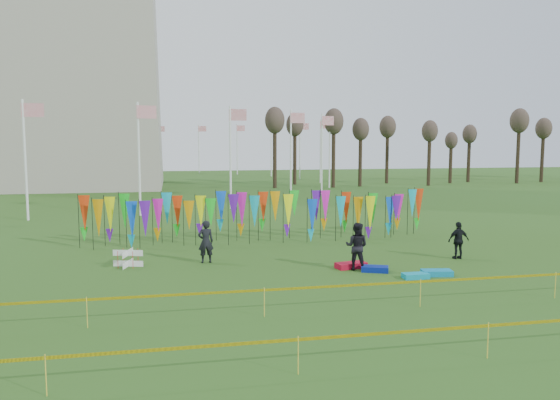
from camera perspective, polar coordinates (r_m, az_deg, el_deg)
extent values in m
plane|color=#2D4F16|center=(19.94, 2.33, -9.15)|extent=(160.00, 160.00, 0.00)
cylinder|color=white|center=(69.23, 4.25, 5.10)|extent=(0.16, 0.16, 8.00)
plane|color=#AF1224|center=(69.42, 4.76, 7.82)|extent=(1.40, 0.00, 1.40)
cylinder|color=white|center=(76.01, 2.09, 5.20)|extent=(0.16, 0.16, 8.00)
plane|color=#AF1224|center=(76.17, 2.54, 7.69)|extent=(1.40, 0.00, 1.40)
cylinder|color=white|center=(82.05, -0.92, 5.28)|extent=(0.16, 0.16, 8.00)
plane|color=#AF1224|center=(82.17, -0.51, 7.58)|extent=(1.40, 0.00, 1.40)
cylinder|color=white|center=(87.12, -4.50, 5.31)|extent=(0.16, 0.16, 8.00)
plane|color=#AF1224|center=(87.20, -4.13, 7.48)|extent=(1.40, 0.00, 1.40)
cylinder|color=white|center=(91.06, -8.48, 5.30)|extent=(0.16, 0.16, 8.00)
plane|color=#AF1224|center=(91.11, -8.13, 7.38)|extent=(1.40, 0.00, 1.40)
cylinder|color=white|center=(93.77, -12.71, 5.24)|extent=(0.16, 0.16, 8.00)
plane|color=#AF1224|center=(93.77, -12.38, 7.26)|extent=(1.40, 0.00, 1.40)
cylinder|color=white|center=(95.17, -17.07, 5.13)|extent=(0.16, 0.16, 8.00)
plane|color=#AF1224|center=(95.12, -16.78, 7.13)|extent=(1.40, 0.00, 1.40)
cylinder|color=white|center=(95.22, -21.49, 4.98)|extent=(0.16, 0.16, 8.00)
plane|color=#AF1224|center=(95.13, -21.21, 6.97)|extent=(1.40, 0.00, 1.40)
cylinder|color=white|center=(93.92, -25.86, 4.78)|extent=(0.16, 0.16, 8.00)
plane|color=#AF1224|center=(93.79, -25.60, 6.81)|extent=(1.40, 0.00, 1.40)
cylinder|color=white|center=(39.85, -25.07, 3.76)|extent=(0.16, 0.16, 8.00)
plane|color=#AF1224|center=(39.74, -24.44, 8.55)|extent=(1.40, 0.00, 1.40)
cylinder|color=white|center=(39.73, -14.52, 4.14)|extent=(0.16, 0.16, 8.00)
plane|color=#AF1224|center=(39.73, -13.77, 8.92)|extent=(1.40, 0.00, 1.40)
cylinder|color=white|center=(42.70, -5.20, 4.44)|extent=(0.16, 0.16, 8.00)
plane|color=#AF1224|center=(42.80, -4.43, 8.87)|extent=(1.40, 0.00, 1.40)
cylinder|color=white|center=(48.04, 1.14, 4.65)|extent=(0.16, 0.16, 8.00)
plane|color=#AF1224|center=(48.20, 1.86, 8.58)|extent=(1.40, 0.00, 1.40)
cylinder|color=white|center=(54.74, 4.40, 4.82)|extent=(0.16, 0.16, 8.00)
plane|color=#AF1224|center=(54.93, 5.03, 8.26)|extent=(1.40, 0.00, 1.40)
cylinder|color=white|center=(62.01, 5.20, 4.97)|extent=(0.16, 0.16, 8.00)
plane|color=#AF1224|center=(62.20, 5.77, 8.01)|extent=(1.40, 0.00, 1.40)
cylinder|color=black|center=(28.69, -20.12, -2.29)|extent=(0.03, 0.03, 2.48)
cone|color=red|center=(28.60, -19.60, -1.57)|extent=(0.64, 0.64, 1.60)
cylinder|color=black|center=(28.60, -19.01, -2.27)|extent=(0.03, 0.03, 2.48)
cone|color=orange|center=(28.52, -18.48, -1.55)|extent=(0.64, 0.64, 1.60)
cylinder|color=black|center=(28.53, -17.89, -2.25)|extent=(0.03, 0.03, 2.48)
cone|color=#EEF90C|center=(28.45, -17.35, -1.53)|extent=(0.64, 0.64, 1.60)
cylinder|color=black|center=(28.47, -16.77, -2.23)|extent=(0.03, 0.03, 2.48)
cone|color=#17CB21|center=(28.40, -16.23, -1.51)|extent=(0.64, 0.64, 1.60)
cylinder|color=black|center=(28.42, -15.64, -2.21)|extent=(0.03, 0.03, 2.48)
cone|color=blue|center=(28.36, -15.09, -1.49)|extent=(0.64, 0.64, 1.60)
cylinder|color=black|center=(28.39, -14.50, -2.19)|extent=(0.03, 0.03, 2.48)
cone|color=#5812A1|center=(28.32, -13.96, -1.46)|extent=(0.64, 0.64, 1.60)
cylinder|color=black|center=(28.36, -13.37, -2.17)|extent=(0.03, 0.03, 2.48)
cone|color=#E119B0|center=(28.30, -12.82, -1.44)|extent=(0.64, 0.64, 1.60)
cylinder|color=black|center=(28.34, -12.23, -2.15)|extent=(0.03, 0.03, 2.48)
cone|color=#0CA1B8|center=(28.29, -11.68, -1.42)|extent=(0.64, 0.64, 1.60)
cylinder|color=black|center=(28.34, -11.09, -2.12)|extent=(0.03, 0.03, 2.48)
cone|color=red|center=(28.29, -10.54, -1.39)|extent=(0.64, 0.64, 1.60)
cylinder|color=black|center=(28.35, -9.96, -2.10)|extent=(0.03, 0.03, 2.48)
cone|color=orange|center=(28.30, -9.40, -1.37)|extent=(0.64, 0.64, 1.60)
cylinder|color=black|center=(28.36, -8.82, -2.07)|extent=(0.03, 0.03, 2.48)
cone|color=#EEF90C|center=(28.33, -8.27, -1.34)|extent=(0.64, 0.64, 1.60)
cylinder|color=black|center=(28.39, -7.69, -2.05)|extent=(0.03, 0.03, 2.48)
cone|color=#17CB21|center=(28.36, -7.13, -1.32)|extent=(0.64, 0.64, 1.60)
cylinder|color=black|center=(28.43, -6.55, -2.02)|extent=(0.03, 0.03, 2.48)
cone|color=blue|center=(28.41, -6.00, -1.29)|extent=(0.64, 0.64, 1.60)
cylinder|color=black|center=(28.48, -5.43, -1.99)|extent=(0.03, 0.03, 2.48)
cone|color=#5812A1|center=(28.47, -4.87, -1.27)|extent=(0.64, 0.64, 1.60)
cylinder|color=black|center=(28.55, -4.30, -1.97)|extent=(0.03, 0.03, 2.48)
cone|color=#E119B0|center=(28.53, -3.75, -1.24)|extent=(0.64, 0.64, 1.60)
cylinder|color=black|center=(28.62, -3.18, -1.94)|extent=(0.03, 0.03, 2.48)
cone|color=#0CA1B8|center=(28.61, -2.63, -1.21)|extent=(0.64, 0.64, 1.60)
cylinder|color=black|center=(28.70, -2.07, -1.91)|extent=(0.03, 0.03, 2.48)
cone|color=red|center=(28.70, -1.52, -1.18)|extent=(0.64, 0.64, 1.60)
cylinder|color=black|center=(28.80, -0.97, -1.88)|extent=(0.03, 0.03, 2.48)
cone|color=orange|center=(28.80, -0.42, -1.16)|extent=(0.64, 0.64, 1.60)
cylinder|color=black|center=(28.90, 0.13, -1.85)|extent=(0.03, 0.03, 2.48)
cone|color=#EEF90C|center=(28.91, 0.68, -1.13)|extent=(0.64, 0.64, 1.60)
cylinder|color=black|center=(29.02, 1.22, -1.82)|extent=(0.03, 0.03, 2.48)
cone|color=#17CB21|center=(29.03, 1.76, -1.10)|extent=(0.64, 0.64, 1.60)
cylinder|color=black|center=(29.14, 2.30, -1.79)|extent=(0.03, 0.03, 2.48)
cone|color=blue|center=(29.16, 2.84, -1.07)|extent=(0.64, 0.64, 1.60)
cylinder|color=black|center=(29.28, 3.37, -1.75)|extent=(0.03, 0.03, 2.48)
cone|color=#5812A1|center=(29.31, 3.91, -1.04)|extent=(0.64, 0.64, 1.60)
cylinder|color=black|center=(29.43, 4.43, -1.72)|extent=(0.03, 0.03, 2.48)
cone|color=#E119B0|center=(29.46, 4.96, -1.02)|extent=(0.64, 0.64, 1.60)
cylinder|color=black|center=(29.58, 5.48, -1.69)|extent=(0.03, 0.03, 2.48)
cone|color=#0CA1B8|center=(29.62, 6.01, -0.99)|extent=(0.64, 0.64, 1.60)
cylinder|color=black|center=(29.75, 6.52, -1.66)|extent=(0.03, 0.03, 2.48)
cone|color=red|center=(29.79, 7.04, -0.96)|extent=(0.64, 0.64, 1.60)
cylinder|color=black|center=(29.93, 7.54, -1.63)|extent=(0.03, 0.03, 2.48)
cone|color=orange|center=(29.97, 8.06, -0.93)|extent=(0.64, 0.64, 1.60)
cylinder|color=black|center=(30.11, 8.56, -1.59)|extent=(0.03, 0.03, 2.48)
cone|color=#EEF90C|center=(30.16, 9.07, -0.90)|extent=(0.64, 0.64, 1.60)
cylinder|color=black|center=(30.31, 9.56, -1.56)|extent=(0.03, 0.03, 2.48)
cone|color=#17CB21|center=(30.36, 10.06, -0.87)|extent=(0.64, 0.64, 1.60)
cylinder|color=black|center=(30.51, 10.55, -1.53)|extent=(0.03, 0.03, 2.48)
cone|color=blue|center=(30.57, 11.05, -0.85)|extent=(0.64, 0.64, 1.60)
cylinder|color=black|center=(30.72, 11.52, -1.50)|extent=(0.03, 0.03, 2.48)
cone|color=#5812A1|center=(30.79, 12.02, -0.82)|extent=(0.64, 0.64, 1.60)
cylinder|color=black|center=(30.94, 12.48, -1.46)|extent=(0.03, 0.03, 2.48)
cone|color=#E119B0|center=(31.01, 12.97, -0.79)|extent=(0.64, 0.64, 1.60)
cylinder|color=black|center=(31.17, 13.43, -1.43)|extent=(0.03, 0.03, 2.48)
cone|color=#0CA1B8|center=(31.25, 13.91, -0.76)|extent=(0.64, 0.64, 1.60)
cylinder|color=black|center=(31.41, 14.36, -1.40)|extent=(0.03, 0.03, 2.48)
cone|color=red|center=(31.49, 14.84, -0.73)|extent=(0.64, 0.64, 1.60)
cube|color=#FFE305|center=(16.99, 4.70, -9.03)|extent=(26.00, 0.01, 0.08)
cylinder|color=yellow|center=(16.66, -19.62, -11.01)|extent=(0.02, 0.02, 0.90)
cylinder|color=yellow|center=(16.67, -2.05, -10.63)|extent=(0.02, 0.02, 0.90)
cylinder|color=yellow|center=(18.12, 13.97, -9.44)|extent=(0.02, 0.02, 0.90)
cylinder|color=yellow|center=(20.71, 26.71, -7.95)|extent=(0.02, 0.02, 0.90)
cube|color=#FFE305|center=(13.19, 9.87, -13.63)|extent=(26.00, 0.01, 0.08)
cylinder|color=yellow|center=(12.76, -22.42, -16.50)|extent=(0.02, 0.02, 0.90)
cylinder|color=yellow|center=(12.78, 1.10, -15.98)|extent=(0.02, 0.02, 0.90)
cylinder|color=yellow|center=(14.62, 21.19, -13.50)|extent=(0.02, 0.02, 0.90)
cylinder|color=#36271B|center=(63.61, -1.76, 4.30)|extent=(0.44, 0.44, 6.40)
ellipsoid|color=#46372F|center=(63.59, -1.77, 7.33)|extent=(1.92, 1.92, 2.56)
cylinder|color=#36271B|center=(64.39, 1.76, 4.32)|extent=(0.44, 0.44, 6.40)
ellipsoid|color=#46372F|center=(64.37, 1.77, 7.31)|extent=(1.92, 1.92, 2.56)
cylinder|color=#36271B|center=(65.41, 5.19, 4.33)|extent=(0.44, 0.44, 6.40)
ellipsoid|color=#46372F|center=(65.39, 5.22, 7.27)|extent=(1.92, 1.92, 2.56)
cylinder|color=#36271B|center=(66.66, 8.50, 4.32)|extent=(0.44, 0.44, 6.40)
ellipsoid|color=#46372F|center=(66.64, 8.54, 7.21)|extent=(1.92, 1.92, 2.56)
cylinder|color=#36271B|center=(68.11, 11.67, 4.30)|extent=(0.44, 0.44, 6.40)
ellipsoid|color=#46372F|center=(68.09, 11.74, 7.12)|extent=(1.92, 1.92, 2.56)
cylinder|color=#36271B|center=(69.77, 14.71, 4.26)|extent=(0.44, 0.44, 6.40)
ellipsoid|color=#46372F|center=(69.75, 14.79, 7.02)|extent=(1.92, 1.92, 2.56)
cylinder|color=#36271B|center=(71.61, 17.60, 4.22)|extent=(0.44, 0.44, 6.40)
ellipsoid|color=#46372F|center=(71.59, 17.68, 6.91)|extent=(1.92, 1.92, 2.56)
cylinder|color=#36271B|center=(73.62, 20.33, 4.17)|extent=(0.44, 0.44, 6.40)
ellipsoid|color=#46372F|center=(73.61, 20.43, 6.79)|extent=(1.92, 1.92, 2.56)
cylinder|color=#36271B|center=(75.80, 22.91, 4.12)|extent=(0.44, 0.44, 6.40)
ellipsoid|color=#46372F|center=(75.78, 23.02, 6.65)|extent=(1.92, 1.92, 2.56)
cylinder|color=#36271B|center=(78.11, 25.35, 4.06)|extent=(0.44, 0.44, 6.40)
ellipsoid|color=#46372F|center=(78.10, 25.46, 6.52)|extent=(1.92, 1.92, 2.56)
cylinder|color=red|center=(23.65, -16.43, -6.05)|extent=(0.02, 0.02, 0.73)
cylinder|color=red|center=(23.60, -14.88, -6.03)|extent=(0.02, 0.02, 0.73)
cylinder|color=red|center=(24.27, -16.30, -5.74)|extent=(0.02, 0.02, 0.73)
cylinder|color=red|center=(24.23, -14.79, -5.72)|extent=(0.02, 0.02, 0.73)
imported|color=black|center=(23.94, -7.76, -4.33)|extent=(0.73, 0.57, 1.86)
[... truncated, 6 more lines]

